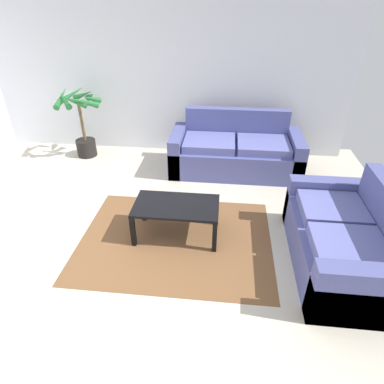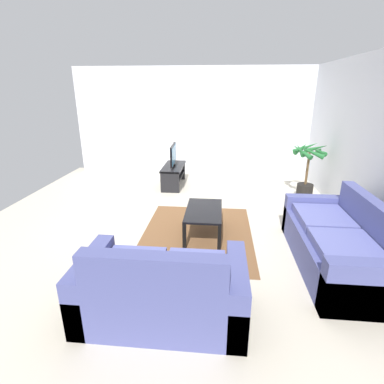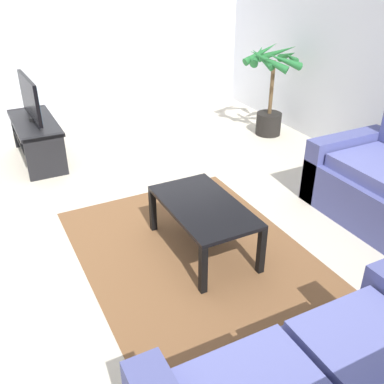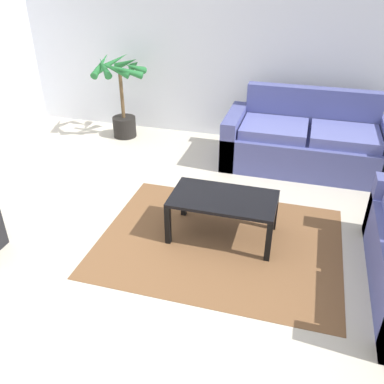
{
  "view_description": "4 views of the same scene",
  "coord_description": "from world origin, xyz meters",
  "px_view_note": "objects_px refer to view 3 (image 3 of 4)",
  "views": [
    {
      "loc": [
        1.02,
        -2.5,
        2.49
      ],
      "look_at": [
        0.69,
        0.55,
        0.6
      ],
      "focal_mm": 30.78,
      "sensor_mm": 36.0,
      "label": 1
    },
    {
      "loc": [
        4.63,
        0.76,
        2.16
      ],
      "look_at": [
        0.46,
        0.35,
        0.69
      ],
      "focal_mm": 27.43,
      "sensor_mm": 36.0,
      "label": 2
    },
    {
      "loc": [
        3.1,
        -0.89,
        2.16
      ],
      "look_at": [
        0.3,
        0.55,
        0.43
      ],
      "focal_mm": 41.27,
      "sensor_mm": 36.0,
      "label": 3
    },
    {
      "loc": [
        1.11,
        -2.61,
        2.35
      ],
      "look_at": [
        0.25,
        0.39,
        0.52
      ],
      "focal_mm": 38.71,
      "sensor_mm": 36.0,
      "label": 4
    }
  ],
  "objects_px": {
    "tv_stand": "(36,135)",
    "potted_palm": "(271,89)",
    "tv": "(30,98)",
    "coffee_table": "(203,211)"
  },
  "relations": [
    {
      "from": "tv_stand",
      "to": "coffee_table",
      "type": "distance_m",
      "value": 2.58
    },
    {
      "from": "coffee_table",
      "to": "potted_palm",
      "type": "height_order",
      "value": "potted_palm"
    },
    {
      "from": "tv",
      "to": "coffee_table",
      "type": "height_order",
      "value": "tv"
    },
    {
      "from": "potted_palm",
      "to": "coffee_table",
      "type": "bearing_deg",
      "value": -46.66
    },
    {
      "from": "tv",
      "to": "potted_palm",
      "type": "xyz_separation_m",
      "value": [
        0.55,
        2.85,
        -0.12
      ]
    },
    {
      "from": "tv_stand",
      "to": "potted_palm",
      "type": "bearing_deg",
      "value": 79.19
    },
    {
      "from": "tv",
      "to": "potted_palm",
      "type": "bearing_deg",
      "value": 79.17
    },
    {
      "from": "tv_stand",
      "to": "coffee_table",
      "type": "xyz_separation_m",
      "value": [
        2.43,
        0.85,
        0.06
      ]
    },
    {
      "from": "coffee_table",
      "to": "tv_stand",
      "type": "bearing_deg",
      "value": -160.68
    },
    {
      "from": "coffee_table",
      "to": "potted_palm",
      "type": "relative_size",
      "value": 0.83
    }
  ]
}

